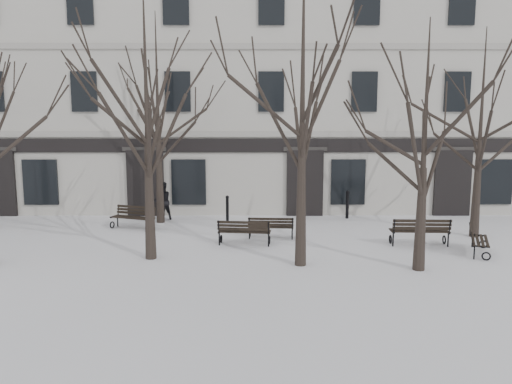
{
  "coord_description": "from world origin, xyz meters",
  "views": [
    {
      "loc": [
        1.24,
        -13.79,
        4.16
      ],
      "look_at": [
        1.33,
        3.0,
        1.76
      ],
      "focal_mm": 35.0,
      "sensor_mm": 36.0,
      "label": 1
    }
  ],
  "objects_px": {
    "bench_3": "(133,217)",
    "bench_5": "(477,239)",
    "bench_2": "(420,230)",
    "tree_3": "(426,116)",
    "bench_1": "(244,231)",
    "bench_4": "(271,227)",
    "tree_2": "(303,68)",
    "tree_1": "(146,88)"
  },
  "relations": [
    {
      "from": "bench_3",
      "to": "bench_5",
      "type": "relative_size",
      "value": 1.05
    },
    {
      "from": "bench_2",
      "to": "bench_3",
      "type": "xyz_separation_m",
      "value": [
        -10.24,
        2.72,
        -0.04
      ]
    },
    {
      "from": "tree_3",
      "to": "bench_2",
      "type": "xyz_separation_m",
      "value": [
        0.93,
        2.73,
        -3.77
      ]
    },
    {
      "from": "tree_3",
      "to": "bench_5",
      "type": "height_order",
      "value": "tree_3"
    },
    {
      "from": "bench_1",
      "to": "bench_4",
      "type": "bearing_deg",
      "value": -127.88
    },
    {
      "from": "bench_3",
      "to": "bench_5",
      "type": "bearing_deg",
      "value": 3.78
    },
    {
      "from": "bench_3",
      "to": "bench_4",
      "type": "xyz_separation_m",
      "value": [
        5.28,
        -1.66,
        -0.04
      ]
    },
    {
      "from": "tree_2",
      "to": "bench_5",
      "type": "bearing_deg",
      "value": 12.55
    },
    {
      "from": "bench_1",
      "to": "bench_3",
      "type": "bearing_deg",
      "value": -24.49
    },
    {
      "from": "bench_2",
      "to": "bench_1",
      "type": "bearing_deg",
      "value": 1.6
    },
    {
      "from": "bench_4",
      "to": "bench_5",
      "type": "height_order",
      "value": "bench_5"
    },
    {
      "from": "tree_3",
      "to": "bench_3",
      "type": "distance_m",
      "value": 11.45
    },
    {
      "from": "tree_2",
      "to": "bench_4",
      "type": "xyz_separation_m",
      "value": [
        -0.74,
        3.31,
        -5.15
      ]
    },
    {
      "from": "bench_1",
      "to": "bench_2",
      "type": "relative_size",
      "value": 0.93
    },
    {
      "from": "bench_1",
      "to": "bench_5",
      "type": "xyz_separation_m",
      "value": [
        7.39,
        -1.09,
        -0.02
      ]
    },
    {
      "from": "tree_1",
      "to": "bench_2",
      "type": "relative_size",
      "value": 4.2
    },
    {
      "from": "tree_1",
      "to": "bench_3",
      "type": "distance_m",
      "value": 6.46
    },
    {
      "from": "tree_3",
      "to": "bench_4",
      "type": "distance_m",
      "value": 6.75
    },
    {
      "from": "tree_3",
      "to": "bench_2",
      "type": "distance_m",
      "value": 4.75
    },
    {
      "from": "tree_3",
      "to": "bench_1",
      "type": "bearing_deg",
      "value": 150.26
    },
    {
      "from": "bench_2",
      "to": "bench_5",
      "type": "xyz_separation_m",
      "value": [
        1.5,
        -0.98,
        -0.07
      ]
    },
    {
      "from": "tree_1",
      "to": "bench_4",
      "type": "relative_size",
      "value": 5.0
    },
    {
      "from": "bench_1",
      "to": "tree_1",
      "type": "bearing_deg",
      "value": 36.51
    },
    {
      "from": "tree_3",
      "to": "bench_4",
      "type": "xyz_separation_m",
      "value": [
        -4.03,
        3.79,
        -3.86
      ]
    },
    {
      "from": "bench_2",
      "to": "bench_3",
      "type": "relative_size",
      "value": 1.06
    },
    {
      "from": "tree_3",
      "to": "bench_5",
      "type": "distance_m",
      "value": 4.87
    },
    {
      "from": "bench_2",
      "to": "bench_3",
      "type": "bearing_deg",
      "value": -12.25
    },
    {
      "from": "bench_1",
      "to": "bench_5",
      "type": "relative_size",
      "value": 1.04
    },
    {
      "from": "bench_2",
      "to": "bench_3",
      "type": "height_order",
      "value": "bench_2"
    },
    {
      "from": "bench_3",
      "to": "bench_4",
      "type": "bearing_deg",
      "value": 3.8
    },
    {
      "from": "tree_3",
      "to": "bench_5",
      "type": "relative_size",
      "value": 3.92
    },
    {
      "from": "bench_4",
      "to": "bench_5",
      "type": "relative_size",
      "value": 0.93
    },
    {
      "from": "bench_1",
      "to": "bench_4",
      "type": "height_order",
      "value": "bench_1"
    },
    {
      "from": "tree_3",
      "to": "bench_3",
      "type": "relative_size",
      "value": 3.73
    },
    {
      "from": "tree_2",
      "to": "bench_2",
      "type": "height_order",
      "value": "tree_2"
    },
    {
      "from": "tree_1",
      "to": "bench_5",
      "type": "distance_m",
      "value": 11.23
    },
    {
      "from": "bench_3",
      "to": "bench_5",
      "type": "distance_m",
      "value": 12.31
    },
    {
      "from": "bench_1",
      "to": "bench_4",
      "type": "distance_m",
      "value": 1.33
    },
    {
      "from": "bench_3",
      "to": "bench_4",
      "type": "height_order",
      "value": "bench_3"
    },
    {
      "from": "tree_1",
      "to": "bench_2",
      "type": "bearing_deg",
      "value": 9.91
    },
    {
      "from": "tree_2",
      "to": "bench_3",
      "type": "distance_m",
      "value": 9.34
    },
    {
      "from": "tree_1",
      "to": "bench_1",
      "type": "relative_size",
      "value": 4.49
    }
  ]
}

